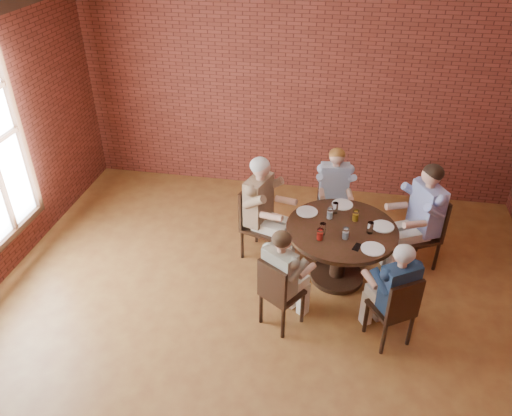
% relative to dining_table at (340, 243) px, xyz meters
% --- Properties ---
extents(floor, '(7.00, 7.00, 0.00)m').
position_rel_dining_table_xyz_m(floor, '(-0.79, -1.33, -0.53)').
color(floor, olive).
rests_on(floor, ground).
extents(ceiling, '(7.00, 7.00, 0.00)m').
position_rel_dining_table_xyz_m(ceiling, '(-0.79, -1.33, 2.87)').
color(ceiling, silver).
rests_on(ceiling, wall_back).
extents(wall_back, '(7.00, 0.00, 7.00)m').
position_rel_dining_table_xyz_m(wall_back, '(-0.79, 2.17, 1.17)').
color(wall_back, maroon).
rests_on(wall_back, ground).
extents(dining_table, '(1.30, 1.30, 0.75)m').
position_rel_dining_table_xyz_m(dining_table, '(0.00, 0.00, 0.00)').
color(dining_table, black).
rests_on(dining_table, floor).
extents(chair_a, '(0.62, 0.62, 0.98)m').
position_rel_dining_table_xyz_m(chair_a, '(1.01, 0.51, -0.00)').
color(chair_a, black).
rests_on(chair_a, floor).
extents(diner_a, '(0.88, 0.83, 1.41)m').
position_rel_dining_table_xyz_m(diner_a, '(0.93, 0.47, 0.17)').
color(diner_a, '#495BBE').
rests_on(diner_a, floor).
extents(chair_b, '(0.45, 0.45, 0.90)m').
position_rel_dining_table_xyz_m(chair_b, '(-0.14, 1.03, -0.04)').
color(chair_b, black).
rests_on(chair_b, floor).
extents(diner_b, '(0.57, 0.67, 1.27)m').
position_rel_dining_table_xyz_m(diner_b, '(-0.13, 0.96, 0.11)').
color(diner_b, '#9AA9C5').
rests_on(diner_b, floor).
extents(chair_c, '(0.57, 0.57, 0.97)m').
position_rel_dining_table_xyz_m(chair_c, '(-1.07, 0.34, -0.01)').
color(chair_c, black).
rests_on(chair_c, floor).
extents(diner_c, '(0.83, 0.75, 1.39)m').
position_rel_dining_table_xyz_m(diner_c, '(-0.98, 0.31, 0.17)').
color(diner_c, brown).
rests_on(diner_c, floor).
extents(chair_d, '(0.53, 0.53, 0.88)m').
position_rel_dining_table_xyz_m(chair_d, '(-0.61, -0.92, -0.04)').
color(chair_d, black).
rests_on(chair_d, floor).
extents(diner_d, '(0.71, 0.74, 1.24)m').
position_rel_dining_table_xyz_m(diner_d, '(-0.57, -0.86, 0.09)').
color(diner_d, '#B5988E').
rests_on(diner_d, floor).
extents(chair_e, '(0.53, 0.53, 0.89)m').
position_rel_dining_table_xyz_m(chair_e, '(0.60, -0.95, -0.04)').
color(chair_e, black).
rests_on(chair_e, floor).
extents(diner_e, '(0.72, 0.75, 1.25)m').
position_rel_dining_table_xyz_m(diner_e, '(0.56, -0.89, 0.10)').
color(diner_e, '#1A2D4A').
rests_on(diner_e, floor).
extents(plate_a, '(0.26, 0.26, 0.01)m').
position_rel_dining_table_xyz_m(plate_a, '(0.47, 0.11, 0.23)').
color(plate_a, white).
rests_on(plate_a, dining_table).
extents(plate_b, '(0.26, 0.26, 0.01)m').
position_rel_dining_table_xyz_m(plate_b, '(-0.01, 0.51, 0.23)').
color(plate_b, white).
rests_on(plate_b, dining_table).
extents(plate_c, '(0.26, 0.26, 0.01)m').
position_rel_dining_table_xyz_m(plate_c, '(-0.43, 0.26, 0.23)').
color(plate_c, white).
rests_on(plate_c, dining_table).
extents(plate_d, '(0.26, 0.26, 0.01)m').
position_rel_dining_table_xyz_m(plate_d, '(0.35, -0.35, 0.23)').
color(plate_d, white).
rests_on(plate_d, dining_table).
extents(glass_a, '(0.07, 0.07, 0.14)m').
position_rel_dining_table_xyz_m(glass_a, '(0.31, -0.04, 0.29)').
color(glass_a, white).
rests_on(glass_a, dining_table).
extents(glass_b, '(0.07, 0.07, 0.14)m').
position_rel_dining_table_xyz_m(glass_b, '(0.15, 0.19, 0.29)').
color(glass_b, white).
rests_on(glass_b, dining_table).
extents(glass_c, '(0.07, 0.07, 0.14)m').
position_rel_dining_table_xyz_m(glass_c, '(-0.10, 0.31, 0.29)').
color(glass_c, white).
rests_on(glass_c, dining_table).
extents(glass_d, '(0.07, 0.07, 0.14)m').
position_rel_dining_table_xyz_m(glass_d, '(-0.16, 0.18, 0.29)').
color(glass_d, white).
rests_on(glass_d, dining_table).
extents(glass_e, '(0.07, 0.07, 0.14)m').
position_rel_dining_table_xyz_m(glass_e, '(-0.22, -0.16, 0.29)').
color(glass_e, white).
rests_on(glass_e, dining_table).
extents(glass_f, '(0.07, 0.07, 0.14)m').
position_rel_dining_table_xyz_m(glass_f, '(-0.24, -0.27, 0.29)').
color(glass_f, white).
rests_on(glass_f, dining_table).
extents(glass_g, '(0.07, 0.07, 0.14)m').
position_rel_dining_table_xyz_m(glass_g, '(0.04, -0.20, 0.29)').
color(glass_g, white).
rests_on(glass_g, dining_table).
extents(smartphone, '(0.11, 0.16, 0.01)m').
position_rel_dining_table_xyz_m(smartphone, '(0.18, -0.34, 0.23)').
color(smartphone, black).
rests_on(smartphone, dining_table).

